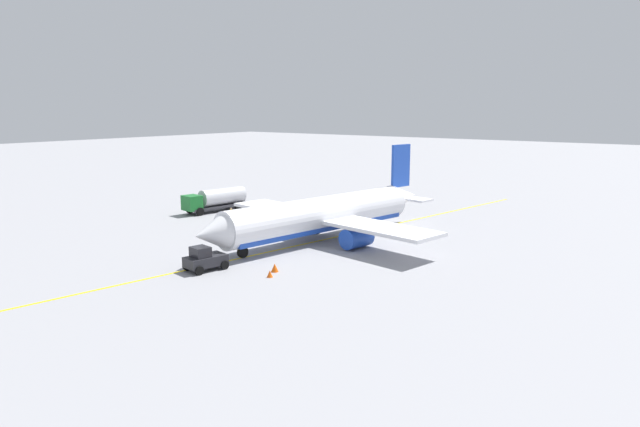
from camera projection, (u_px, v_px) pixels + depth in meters
name	position (u px, v px, depth m)	size (l,w,h in m)	color
ground_plane	(320.00, 241.00, 61.98)	(400.00, 400.00, 0.00)	#939399
airplane	(323.00, 215.00, 61.80)	(32.49, 28.34, 9.80)	white
fuel_tanker	(216.00, 199.00, 79.12)	(10.32, 4.04, 3.15)	#2D2D33
pushback_tug	(205.00, 259.00, 50.56)	(3.89, 2.86, 2.20)	#232328
refueling_worker	(231.00, 215.00, 72.45)	(0.61, 0.52, 1.71)	navy
safety_cone_nose	(275.00, 268.00, 50.18)	(0.67, 0.67, 0.75)	#F2590F
safety_cone_wingtip	(270.00, 274.00, 48.60)	(0.53, 0.53, 0.59)	#F2590F
taxi_line_marking	(320.00, 241.00, 61.98)	(81.51, 0.30, 0.01)	yellow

